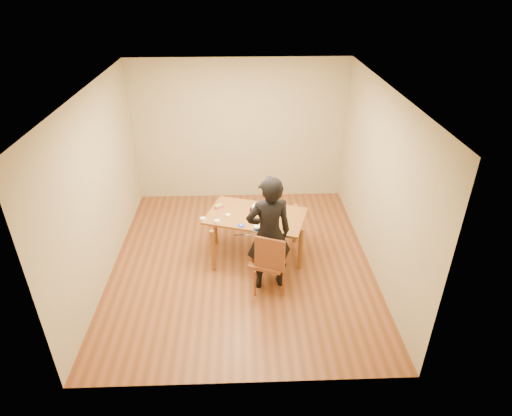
{
  "coord_description": "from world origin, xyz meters",
  "views": [
    {
      "loc": [
        0.02,
        -5.45,
        4.09
      ],
      "look_at": [
        0.23,
        0.13,
        0.9
      ],
      "focal_mm": 30.0,
      "sensor_mm": 36.0,
      "label": 1
    }
  ],
  "objects_px": {
    "dining_chair": "(269,261)",
    "cake_plate": "(258,210)",
    "cake": "(258,208)",
    "person": "(269,234)",
    "dining_table": "(256,216)"
  },
  "relations": [
    {
      "from": "dining_table",
      "to": "cake",
      "type": "height_order",
      "value": "cake"
    },
    {
      "from": "cake_plate",
      "to": "cake",
      "type": "relative_size",
      "value": 1.37
    },
    {
      "from": "cake_plate",
      "to": "person",
      "type": "bearing_deg",
      "value": -82.69
    },
    {
      "from": "cake_plate",
      "to": "person",
      "type": "height_order",
      "value": "person"
    },
    {
      "from": "dining_table",
      "to": "person",
      "type": "height_order",
      "value": "person"
    },
    {
      "from": "dining_chair",
      "to": "cake_plate",
      "type": "height_order",
      "value": "cake_plate"
    },
    {
      "from": "dining_table",
      "to": "dining_chair",
      "type": "distance_m",
      "value": 0.84
    },
    {
      "from": "dining_table",
      "to": "person",
      "type": "bearing_deg",
      "value": -60.81
    },
    {
      "from": "cake_plate",
      "to": "person",
      "type": "relative_size",
      "value": 0.15
    },
    {
      "from": "dining_chair",
      "to": "dining_table",
      "type": "bearing_deg",
      "value": 121.83
    },
    {
      "from": "cake_plate",
      "to": "person",
      "type": "distance_m",
      "value": 0.87
    },
    {
      "from": "cake_plate",
      "to": "cake",
      "type": "distance_m",
      "value": 0.04
    },
    {
      "from": "dining_chair",
      "to": "cake_plate",
      "type": "xyz_separation_m",
      "value": [
        -0.11,
        0.9,
        0.31
      ]
    },
    {
      "from": "dining_table",
      "to": "dining_chair",
      "type": "relative_size",
      "value": 3.14
    },
    {
      "from": "dining_table",
      "to": "person",
      "type": "distance_m",
      "value": 0.76
    }
  ]
}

